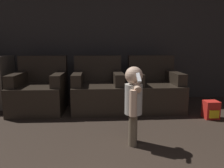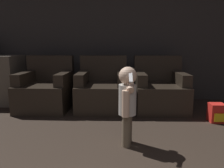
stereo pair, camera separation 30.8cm
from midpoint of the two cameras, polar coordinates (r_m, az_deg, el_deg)
name	(u,v)px [view 1 (the left image)]	position (r m, az deg, el deg)	size (l,w,h in m)	color
wall_back	(106,36)	(4.53, -3.56, 12.36)	(8.40, 0.05, 2.60)	#33302D
armchair_left	(40,92)	(4.00, -20.46, -1.94)	(0.88, 0.90, 0.93)	black
armchair_middle	(98,91)	(3.85, -5.93, -1.82)	(0.86, 0.88, 0.93)	black
armchair_right	(154,90)	(3.95, 8.81, -1.58)	(0.86, 0.88, 0.93)	black
person_toddler	(134,99)	(2.43, 2.07, -4.06)	(0.20, 0.35, 0.89)	brown
toy_backpack	(211,110)	(3.66, 22.27, -6.29)	(0.21, 0.21, 0.27)	red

